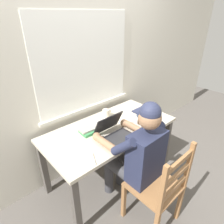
{
  "coord_description": "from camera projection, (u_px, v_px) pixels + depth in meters",
  "views": [
    {
      "loc": [
        -1.18,
        -1.33,
        1.85
      ],
      "look_at": [
        -0.02,
        -0.05,
        0.95
      ],
      "focal_mm": 30.75,
      "sensor_mm": 36.0,
      "label": 1
    }
  ],
  "objects": [
    {
      "name": "computer_mouse",
      "position": [
        138.0,
        130.0,
        2.03
      ],
      "size": [
        0.06,
        0.1,
        0.03
      ],
      "primitive_type": "ellipsoid",
      "color": "black",
      "rests_on": "desk"
    },
    {
      "name": "coffee_mug_white",
      "position": [
        106.0,
        113.0,
        2.28
      ],
      "size": [
        0.12,
        0.08,
        0.1
      ],
      "color": "beige",
      "rests_on": "desk"
    },
    {
      "name": "desk",
      "position": [
        110.0,
        135.0,
        2.14
      ],
      "size": [
        1.46,
        0.73,
        0.73
      ],
      "color": "#BCB29E",
      "rests_on": "ground"
    },
    {
      "name": "coffee_mug_dark",
      "position": [
        140.0,
        114.0,
        2.27
      ],
      "size": [
        0.11,
        0.07,
        0.1
      ],
      "color": "#2D384C",
      "rests_on": "desk"
    },
    {
      "name": "book_stack_main",
      "position": [
        89.0,
        131.0,
        2.0
      ],
      "size": [
        0.19,
        0.16,
        0.05
      ],
      "color": "#38844C",
      "rests_on": "desk"
    },
    {
      "name": "paper_pile_near_laptop",
      "position": [
        79.0,
        161.0,
        1.61
      ],
      "size": [
        0.29,
        0.25,
        0.01
      ],
      "primitive_type": "cube",
      "rotation": [
        0.0,
        0.0,
        -0.46
      ],
      "color": "silver",
      "rests_on": "desk"
    },
    {
      "name": "coffee_mug_spare",
      "position": [
        141.0,
        120.0,
        2.16
      ],
      "size": [
        0.11,
        0.08,
        0.09
      ],
      "color": "#38281E",
      "rests_on": "desk"
    },
    {
      "name": "paper_pile_back_corner",
      "position": [
        144.0,
        117.0,
        2.29
      ],
      "size": [
        0.23,
        0.19,
        0.02
      ],
      "primitive_type": "cube",
      "rotation": [
        0.0,
        0.0,
        -0.13
      ],
      "color": "silver",
      "rests_on": "desk"
    },
    {
      "name": "seated_person",
      "position": [
        137.0,
        153.0,
        1.79
      ],
      "size": [
        0.5,
        0.6,
        1.24
      ],
      "color": "#232842",
      "rests_on": "ground"
    },
    {
      "name": "ground_plane",
      "position": [
        110.0,
        176.0,
        2.43
      ],
      "size": [
        8.0,
        8.0,
        0.0
      ],
      "primitive_type": "plane",
      "color": "#56514C"
    },
    {
      "name": "laptop",
      "position": [
        115.0,
        132.0,
        1.92
      ],
      "size": [
        0.33,
        0.33,
        0.22
      ],
      "color": "black",
      "rests_on": "desk"
    },
    {
      "name": "back_wall",
      "position": [
        83.0,
        68.0,
        2.12
      ],
      "size": [
        6.0,
        0.08,
        2.6
      ],
      "color": "silver",
      "rests_on": "ground"
    },
    {
      "name": "wooden_chair",
      "position": [
        159.0,
        188.0,
        1.71
      ],
      "size": [
        0.42,
        0.42,
        0.93
      ],
      "color": "olive",
      "rests_on": "ground"
    }
  ]
}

